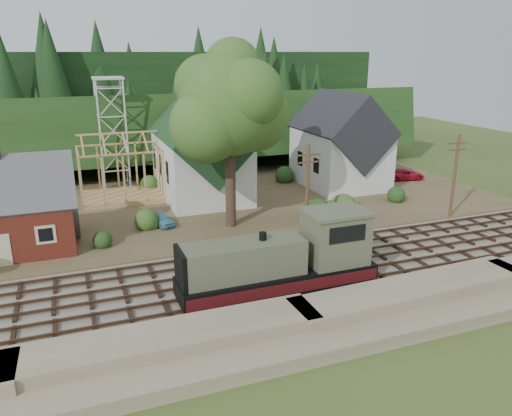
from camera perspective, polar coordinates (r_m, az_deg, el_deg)
name	(u,v)px	position (r m, az deg, el deg)	size (l,w,h in m)	color
ground	(249,277)	(35.08, -0.85, -7.94)	(140.00, 140.00, 0.00)	#384C1E
embankment	(302,340)	(28.22, 5.28, -14.84)	(64.00, 5.00, 1.60)	#7F7259
railroad_bed	(249,276)	(35.04, -0.85, -7.82)	(64.00, 11.00, 0.16)	#726B5B
village_flat	(188,205)	(51.21, -7.78, 0.38)	(64.00, 26.00, 0.30)	brown
hillside	(149,160)	(74.14, -12.11, 5.36)	(70.00, 28.00, 8.00)	#1E3F19
ridge	(134,142)	(89.72, -13.77, 7.30)	(80.00, 20.00, 12.00)	black
depot	(3,213)	(42.79, -26.94, -0.55)	(10.80, 7.41, 9.00)	#511712
church	(201,152)	(52.04, -6.28, 6.42)	(8.40, 15.17, 13.00)	silver
farmhouse	(340,146)	(57.56, 9.60, 7.03)	(8.40, 10.80, 10.60)	silver
timber_frame	(121,171)	(53.33, -15.22, 4.08)	(8.20, 6.20, 6.99)	tan
lattice_tower	(109,99)	(58.20, -16.42, 11.83)	(3.20, 3.20, 12.12)	silver
big_tree	(231,112)	(42.21, -2.88, 10.87)	(10.90, 8.40, 14.70)	#38281E
telegraph_pole_near	(307,191)	(40.72, 5.88, 1.98)	(2.20, 0.28, 8.00)	#4C331E
telegraph_pole_far	(455,175)	(49.16, 21.75, 3.51)	(2.20, 0.28, 8.00)	#4C331E
locomotive	(285,261)	(32.11, 3.37, -6.09)	(12.78, 3.20, 5.09)	black
car_blue	(161,219)	(45.02, -10.77, -1.23)	(1.33, 3.30, 1.13)	#60ADCE
car_red	(405,174)	(62.71, 16.69, 3.70)	(2.07, 4.49, 1.25)	red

